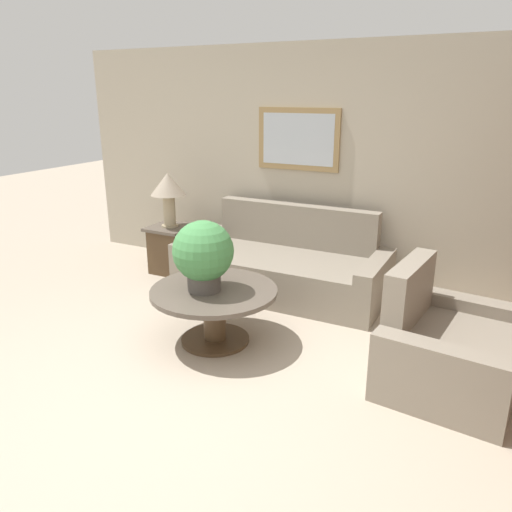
{
  "coord_description": "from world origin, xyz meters",
  "views": [
    {
      "loc": [
        1.83,
        -2.43,
        2.09
      ],
      "look_at": [
        -0.27,
        1.65,
        0.57
      ],
      "focal_mm": 35.0,
      "sensor_mm": 36.0,
      "label": 1
    }
  ],
  "objects_px": {
    "couch_main": "(283,267)",
    "table_lamp": "(168,188)",
    "armchair": "(448,349)",
    "potted_plant_on_table": "(203,254)",
    "coffee_table": "(214,304)",
    "side_table": "(171,249)"
  },
  "relations": [
    {
      "from": "couch_main",
      "to": "coffee_table",
      "type": "distance_m",
      "value": 1.34
    },
    {
      "from": "couch_main",
      "to": "potted_plant_on_table",
      "type": "distance_m",
      "value": 1.5
    },
    {
      "from": "armchair",
      "to": "potted_plant_on_table",
      "type": "relative_size",
      "value": 2.03
    },
    {
      "from": "coffee_table",
      "to": "table_lamp",
      "type": "height_order",
      "value": "table_lamp"
    },
    {
      "from": "couch_main",
      "to": "potted_plant_on_table",
      "type": "bearing_deg",
      "value": -94.14
    },
    {
      "from": "couch_main",
      "to": "table_lamp",
      "type": "bearing_deg",
      "value": -178.23
    },
    {
      "from": "coffee_table",
      "to": "side_table",
      "type": "bearing_deg",
      "value": 137.43
    },
    {
      "from": "couch_main",
      "to": "armchair",
      "type": "relative_size",
      "value": 1.83
    },
    {
      "from": "coffee_table",
      "to": "side_table",
      "type": "relative_size",
      "value": 1.92
    },
    {
      "from": "couch_main",
      "to": "table_lamp",
      "type": "relative_size",
      "value": 3.5
    },
    {
      "from": "table_lamp",
      "to": "side_table",
      "type": "bearing_deg",
      "value": 0.0
    },
    {
      "from": "couch_main",
      "to": "armchair",
      "type": "distance_m",
      "value": 2.14
    },
    {
      "from": "couch_main",
      "to": "coffee_table",
      "type": "height_order",
      "value": "couch_main"
    },
    {
      "from": "couch_main",
      "to": "table_lamp",
      "type": "xyz_separation_m",
      "value": [
        -1.45,
        -0.04,
        0.75
      ]
    },
    {
      "from": "side_table",
      "to": "couch_main",
      "type": "bearing_deg",
      "value": 1.77
    },
    {
      "from": "coffee_table",
      "to": "potted_plant_on_table",
      "type": "height_order",
      "value": "potted_plant_on_table"
    },
    {
      "from": "armchair",
      "to": "table_lamp",
      "type": "relative_size",
      "value": 1.92
    },
    {
      "from": "armchair",
      "to": "potted_plant_on_table",
      "type": "xyz_separation_m",
      "value": [
        -1.94,
        -0.3,
        0.54
      ]
    },
    {
      "from": "coffee_table",
      "to": "couch_main",
      "type": "bearing_deg",
      "value": 88.17
    },
    {
      "from": "couch_main",
      "to": "table_lamp",
      "type": "height_order",
      "value": "table_lamp"
    },
    {
      "from": "coffee_table",
      "to": "potted_plant_on_table",
      "type": "relative_size",
      "value": 1.81
    },
    {
      "from": "armchair",
      "to": "side_table",
      "type": "xyz_separation_m",
      "value": [
        -3.29,
        1.06,
        0.01
      ]
    }
  ]
}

